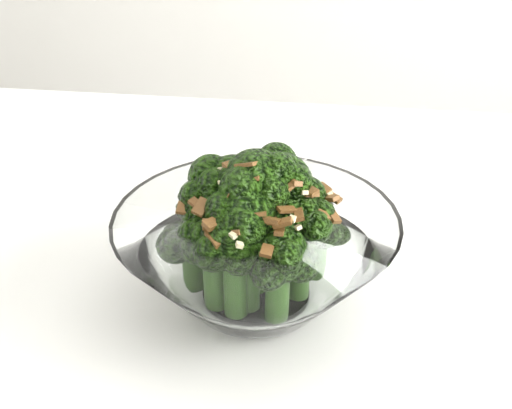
# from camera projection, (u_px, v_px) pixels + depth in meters

# --- Properties ---
(table) EXTENTS (1.27, 0.91, 0.75)m
(table) POSITION_uv_depth(u_px,v_px,m) (195.00, 263.00, 0.70)
(table) COLOR white
(table) RESTS_ON ground
(broccoli_dish) EXTENTS (0.25, 0.25, 0.15)m
(broccoli_dish) POSITION_uv_depth(u_px,v_px,m) (254.00, 246.00, 0.50)
(broccoli_dish) COLOR white
(broccoli_dish) RESTS_ON table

